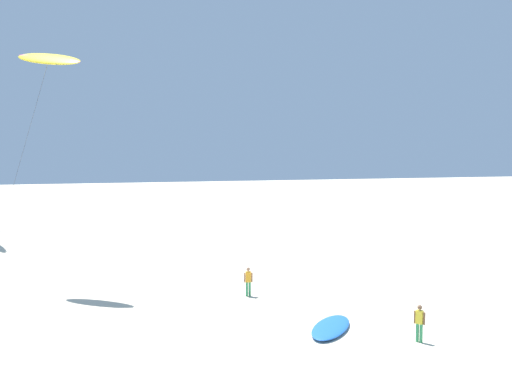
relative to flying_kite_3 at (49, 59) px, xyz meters
The scene contains 4 objects.
flying_kite_3 is the anchor object (origin of this frame).
grounded_kite_1 22.52m from the flying_kite_3, 45.07° to the right, with size 3.67×3.98×0.28m.
person_near_left 25.38m from the flying_kite_3, 44.52° to the right, with size 0.34×0.43×1.65m.
person_near_right 17.74m from the flying_kite_3, 28.24° to the right, with size 0.50×0.26×1.68m.
Camera 1 is at (-3.28, -4.95, 8.21)m, focal length 38.02 mm.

